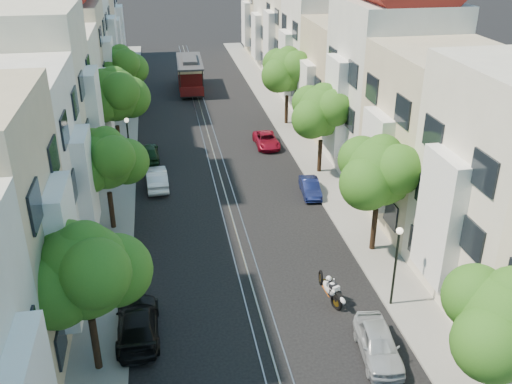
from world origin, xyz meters
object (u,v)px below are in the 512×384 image
tree_e_b (381,173)px  tree_w_c (115,96)px  tree_e_d (288,71)px  parked_car_e_near (378,344)px  cable_car (190,72)px  parked_car_e_mid (310,187)px  parked_car_w_near (138,323)px  tree_e_c (323,112)px  tree_w_d (121,67)px  tree_w_a (86,273)px  parked_car_e_far (266,140)px  lamp_west (128,137)px  tree_e_a (509,322)px  parked_car_w_mid (157,178)px  sportbike_rider (330,289)px  tree_w_b (107,161)px  parked_car_w_far (149,152)px  lamp_east (397,255)px

tree_e_b → tree_w_c: (-14.40, 16.00, 0.34)m
tree_e_d → parked_car_e_near: size_ratio=1.79×
cable_car → tree_e_d: bearing=-57.6°
parked_car_e_mid → parked_car_w_near: size_ratio=0.70×
tree_e_c → tree_w_d: size_ratio=1.00×
parked_car_e_near → parked_car_e_mid: bearing=91.9°
tree_w_a → parked_car_e_far: tree_w_a is taller
lamp_west → parked_car_e_near: lamp_west is taller
tree_e_a → tree_e_b: size_ratio=0.94×
parked_car_w_mid → tree_w_d: bearing=-83.8°
tree_w_d → sportbike_rider: size_ratio=3.34×
parked_car_e_near → parked_car_w_near: 10.47m
tree_e_b → tree_w_b: size_ratio=1.07×
tree_e_a → tree_w_b: (-14.40, 17.00, 0.00)m
tree_w_c → parked_car_w_near: tree_w_c is taller
tree_e_a → tree_w_b: 22.28m
tree_e_c → parked_car_w_far: (-12.31, 4.54, -3.94)m
lamp_west → parked_car_w_far: 3.56m
tree_e_a → parked_car_w_mid: (-11.78, 22.54, -3.74)m
tree_e_b → tree_e_a: bearing=-90.0°
tree_w_a → parked_car_e_near: tree_w_a is taller
tree_w_a → parked_car_e_near: bearing=-5.9°
tree_e_b → parked_car_e_far: (-2.86, 16.89, -4.20)m
parked_car_e_far → sportbike_rider: bearing=-92.8°
tree_e_b → cable_car: size_ratio=0.79×
parked_car_e_near → lamp_west: bearing=123.0°
parked_car_e_mid → parked_car_w_mid: bearing=168.2°
parked_car_e_far → parked_car_w_mid: 10.95m
tree_w_a → tree_w_d: tree_w_a is taller
parked_car_w_mid → lamp_east: bearing=122.1°
parked_car_e_near → parked_car_e_mid: 15.77m
tree_e_b → sportbike_rider: size_ratio=3.43×
tree_e_d → lamp_west: size_ratio=1.65×
tree_w_a → parked_car_e_mid: size_ratio=2.08×
tree_w_a → parked_car_w_near: size_ratio=1.45×
parked_car_w_mid → tree_w_c: bearing=-67.2°
lamp_east → parked_car_w_far: 23.55m
parked_car_e_near → parked_car_e_mid: (1.20, 15.72, -0.12)m
tree_w_c → parked_car_w_far: (2.09, -0.46, -4.41)m
tree_e_a → lamp_east: tree_e_a is taller
parked_car_w_far → tree_w_c: bearing=-14.3°
tree_w_b → parked_car_e_far: size_ratio=1.63×
tree_w_c → parked_car_e_mid: (12.74, -8.48, -4.54)m
cable_car → parked_car_e_mid: (6.10, -27.46, -1.39)m
sportbike_rider → parked_car_w_mid: 16.83m
tree_e_d → parked_car_w_mid: (-11.78, -11.46, -4.21)m
parked_car_e_mid → tree_w_a: bearing=-126.4°
tree_e_a → parked_car_w_mid: bearing=117.6°
lamp_west → parked_car_e_far: size_ratio=1.08×
parked_car_w_mid → parked_car_w_far: parked_car_w_mid is taller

